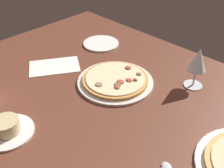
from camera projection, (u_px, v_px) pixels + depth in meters
dining_table at (109, 102)px, 103.36cm from camera, size 150.00×110.00×4.00cm
pizza_main at (115, 80)px, 109.95cm from camera, size 30.99×30.99×3.39cm
ramekin_on_saucer at (7, 128)px, 86.48cm from camera, size 16.80×16.80×5.31cm
wine_glass_far at (198, 61)px, 102.39cm from camera, size 7.46×7.46×16.81cm
side_plate at (101, 44)px, 138.20cm from camera, size 18.10×18.10×0.90cm
paper_menu at (54, 66)px, 120.68cm from camera, size 23.29×25.80×0.30cm
spoon at (163, 168)px, 75.77cm from camera, size 7.28×10.11×1.00cm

